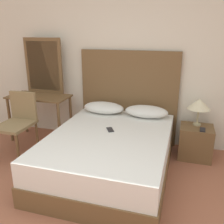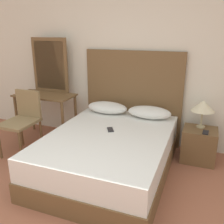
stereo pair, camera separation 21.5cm
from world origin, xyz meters
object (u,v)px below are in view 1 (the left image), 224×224
table_lamp (199,104)px  vanity_desk (39,104)px  chair (18,120)px  bed (110,153)px  phone_on_nightstand (203,130)px  nightstand (195,142)px  phone_on_bed (110,130)px

table_lamp → vanity_desk: bearing=-176.4°
table_lamp → chair: size_ratio=0.42×
bed → phone_on_nightstand: bed is taller
vanity_desk → chair: chair is taller
bed → nightstand: 1.24m
phone_on_bed → table_lamp: (1.06, 0.65, 0.24)m
phone_on_nightstand → chair: size_ratio=0.17×
nightstand → chair: size_ratio=0.51×
phone_on_bed → chair: 1.32m
bed → vanity_desk: vanity_desk is taller
bed → table_lamp: (1.03, 0.77, 0.50)m
table_lamp → vanity_desk: table_lamp is taller
bed → phone_on_bed: (-0.03, 0.12, 0.26)m
bed → phone_on_nightstand: (1.10, 0.59, 0.21)m
phone_on_bed → phone_on_nightstand: (1.13, 0.47, -0.06)m
phone_on_nightstand → bed: bearing=-151.6°
nightstand → phone_on_nightstand: size_ratio=2.96×
phone_on_bed → table_lamp: size_ratio=0.44×
nightstand → vanity_desk: vanity_desk is taller
bed → phone_on_nightstand: 1.27m
bed → phone_on_bed: bearing=105.2°
phone_on_nightstand → phone_on_bed: bearing=-157.2°
bed → phone_on_bed: 0.29m
nightstand → table_lamp: table_lamp is taller
phone_on_bed → bed: bearing=-74.8°
bed → nightstand: bearing=33.8°
phone_on_nightstand → chair: bearing=-168.0°
nightstand → vanity_desk: 2.41m
bed → table_lamp: table_lamp is taller
bed → chair: (-1.35, 0.07, 0.27)m
table_lamp → phone_on_nightstand: 0.35m
table_lamp → chair: (-2.38, -0.70, -0.23)m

